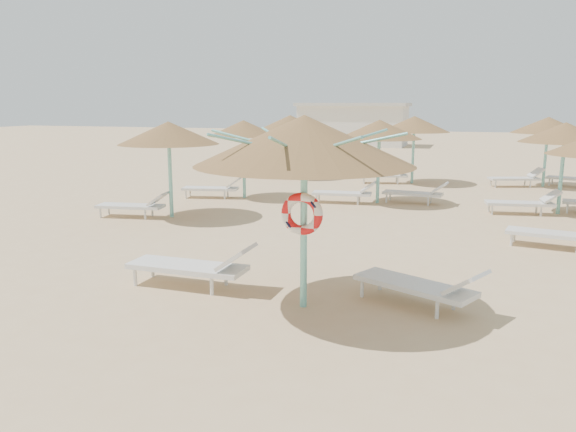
% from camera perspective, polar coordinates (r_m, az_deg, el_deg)
% --- Properties ---
extents(ground, '(120.00, 120.00, 0.00)m').
position_cam_1_polar(ground, '(9.46, -0.51, -8.40)').
color(ground, tan).
rests_on(ground, ground).
extents(main_palapa, '(3.38, 3.38, 3.03)m').
position_cam_1_polar(main_palapa, '(8.57, 1.66, 7.61)').
color(main_palapa, '#75CBC0').
rests_on(main_palapa, ground).
extents(lounger_main_a, '(2.31, 0.73, 0.83)m').
position_cam_1_polar(lounger_main_a, '(10.04, -9.43, -4.99)').
color(lounger_main_a, silver).
rests_on(lounger_main_a, ground).
extents(lounger_main_b, '(2.18, 1.49, 0.77)m').
position_cam_1_polar(lounger_main_b, '(9.22, 13.45, -6.85)').
color(lounger_main_b, silver).
rests_on(lounger_main_b, ground).
extents(palapa_field, '(19.60, 12.66, 2.72)m').
position_cam_1_polar(palapa_field, '(18.76, 16.44, 8.17)').
color(palapa_field, '#75CBC0').
rests_on(palapa_field, ground).
extents(service_hut, '(8.40, 4.40, 3.25)m').
position_cam_1_polar(service_hut, '(44.36, 6.65, 9.27)').
color(service_hut, silver).
rests_on(service_hut, ground).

